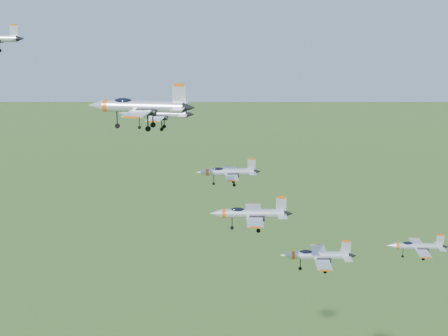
{
  "coord_description": "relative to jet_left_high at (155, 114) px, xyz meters",
  "views": [
    {
      "loc": [
        1.72,
        -95.32,
        158.84
      ],
      "look_at": [
        8.66,
        -0.01,
        132.98
      ],
      "focal_mm": 50.0,
      "sensor_mm": 36.0,
      "label": 1
    }
  ],
  "objects": [
    {
      "name": "jet_left_high",
      "position": [
        0.0,
        0.0,
        0.0
      ],
      "size": [
        11.59,
        9.7,
        3.1
      ],
      "rotation": [
        0.0,
        0.0,
        -0.16
      ],
      "color": "#AFB3BD"
    },
    {
      "name": "jet_right_high",
      "position": [
        -1.28,
        -16.15,
        3.83
      ],
      "size": [
        13.64,
        11.49,
        3.67
      ],
      "rotation": [
        0.0,
        0.0,
        -0.21
      ],
      "color": "#AFB3BD"
    },
    {
      "name": "jet_left_low",
      "position": [
        11.72,
        10.46,
        -12.18
      ],
      "size": [
        11.25,
        9.25,
        3.01
      ],
      "rotation": [
        0.0,
        0.0,
        -0.02
      ],
      "color": "#AFB3BD"
    },
    {
      "name": "jet_right_low",
      "position": [
        13.61,
        -7.42,
        -13.54
      ],
      "size": [
        12.28,
        10.17,
        3.28
      ],
      "rotation": [
        0.0,
        0.0,
        -0.08
      ],
      "color": "#AFB3BD"
    },
    {
      "name": "jet_trail",
      "position": [
        26.72,
        5.0,
        -25.84
      ],
      "size": [
        13.29,
        11.02,
        3.55
      ],
      "rotation": [
        0.0,
        0.0,
        -0.09
      ],
      "color": "#AFB3BD"
    },
    {
      "name": "jet_extra",
      "position": [
        47.4,
        12.89,
        -27.97
      ],
      "size": [
        11.5,
        9.59,
        3.07
      ],
      "rotation": [
        0.0,
        0.0,
        -0.13
      ],
      "color": "#AFB3BD"
    }
  ]
}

